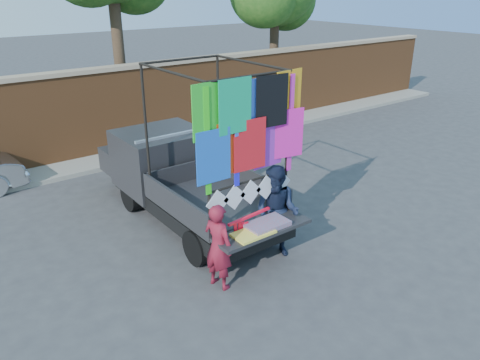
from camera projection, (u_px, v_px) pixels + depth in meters
ground at (255, 246)px, 9.30m from camera, size 90.00×90.00×0.00m
brick_wall at (109, 111)px, 13.93m from camera, size 30.00×0.45×2.61m
curb at (123, 157)px, 13.91m from camera, size 30.00×1.20×0.12m
pickup_truck at (175, 175)px, 10.45m from camera, size 2.21×5.54×3.49m
woman at (218, 246)px, 7.81m from camera, size 0.50×0.64×1.55m
man at (277, 212)px, 8.74m from camera, size 1.01×1.09×1.79m
streamer_bundle at (245, 228)px, 8.19m from camera, size 0.97×0.14×0.67m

